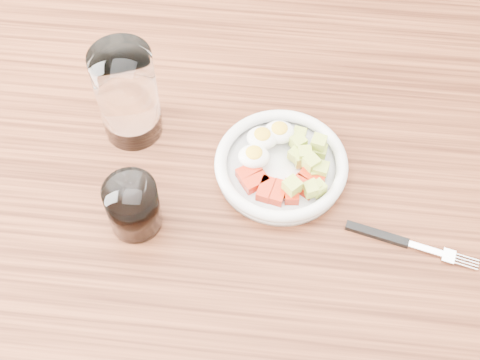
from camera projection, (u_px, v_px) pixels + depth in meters
name	position (u px, v px, depth m)	size (l,w,h in m)	color
dining_table	(246.00, 230.00, 1.05)	(1.50, 0.90, 0.77)	brown
bowl	(281.00, 164.00, 0.98)	(0.20, 0.20, 0.05)	white
fork	(395.00, 240.00, 0.92)	(0.18, 0.06, 0.01)	black
water_glass	(127.00, 95.00, 0.97)	(0.09, 0.09, 0.16)	white
coffee_glass	(133.00, 206.00, 0.91)	(0.07, 0.07, 0.08)	white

